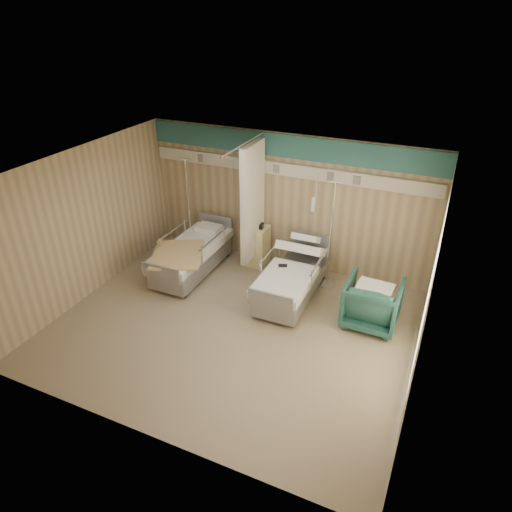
{
  "coord_description": "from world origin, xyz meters",
  "views": [
    {
      "loc": [
        2.95,
        -5.64,
        4.98
      ],
      "look_at": [
        0.17,
        0.6,
        1.15
      ],
      "focal_mm": 32.0,
      "sensor_mm": 36.0,
      "label": 1
    }
  ],
  "objects_px": {
    "bed_right": "(292,282)",
    "iv_stand_right": "(328,265)",
    "iv_stand_left": "(191,234)",
    "bed_left": "(192,259)",
    "visitor_armchair": "(372,303)",
    "bedside_cabinet": "(256,245)"
  },
  "relations": [
    {
      "from": "bed_left",
      "to": "iv_stand_right",
      "type": "relative_size",
      "value": 1.0
    },
    {
      "from": "iv_stand_right",
      "to": "iv_stand_left",
      "type": "xyz_separation_m",
      "value": [
        -3.18,
        0.07,
        0.0
      ]
    },
    {
      "from": "visitor_armchair",
      "to": "iv_stand_right",
      "type": "bearing_deg",
      "value": -40.81
    },
    {
      "from": "bed_right",
      "to": "iv_stand_left",
      "type": "xyz_separation_m",
      "value": [
        -2.68,
        0.78,
        0.13
      ]
    },
    {
      "from": "visitor_armchair",
      "to": "bed_left",
      "type": "bearing_deg",
      "value": -2.76
    },
    {
      "from": "visitor_armchair",
      "to": "iv_stand_left",
      "type": "xyz_separation_m",
      "value": [
        -4.24,
        1.0,
        0.01
      ]
    },
    {
      "from": "visitor_armchair",
      "to": "iv_stand_left",
      "type": "bearing_deg",
      "value": -12.69
    },
    {
      "from": "iv_stand_left",
      "to": "bed_left",
      "type": "bearing_deg",
      "value": -58.42
    },
    {
      "from": "iv_stand_left",
      "to": "bed_right",
      "type": "bearing_deg",
      "value": -16.24
    },
    {
      "from": "visitor_armchair",
      "to": "iv_stand_left",
      "type": "relative_size",
      "value": 0.44
    },
    {
      "from": "bedside_cabinet",
      "to": "visitor_armchair",
      "type": "distance_m",
      "value": 2.93
    },
    {
      "from": "iv_stand_right",
      "to": "iv_stand_left",
      "type": "height_order",
      "value": "same"
    },
    {
      "from": "bed_right",
      "to": "bed_left",
      "type": "distance_m",
      "value": 2.2
    },
    {
      "from": "bed_left",
      "to": "visitor_armchair",
      "type": "distance_m",
      "value": 3.76
    },
    {
      "from": "bed_right",
      "to": "iv_stand_left",
      "type": "relative_size",
      "value": 1.0
    },
    {
      "from": "bed_left",
      "to": "visitor_armchair",
      "type": "height_order",
      "value": "visitor_armchair"
    },
    {
      "from": "bedside_cabinet",
      "to": "bed_right",
      "type": "bearing_deg",
      "value": -38.05
    },
    {
      "from": "bed_right",
      "to": "iv_stand_right",
      "type": "height_order",
      "value": "iv_stand_right"
    },
    {
      "from": "iv_stand_left",
      "to": "iv_stand_right",
      "type": "bearing_deg",
      "value": -1.28
    },
    {
      "from": "bed_right",
      "to": "bedside_cabinet",
      "type": "bearing_deg",
      "value": 141.95
    },
    {
      "from": "bed_left",
      "to": "iv_stand_right",
      "type": "xyz_separation_m",
      "value": [
        2.7,
        0.71,
        0.13
      ]
    },
    {
      "from": "bed_right",
      "to": "iv_stand_right",
      "type": "relative_size",
      "value": 1.0
    }
  ]
}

